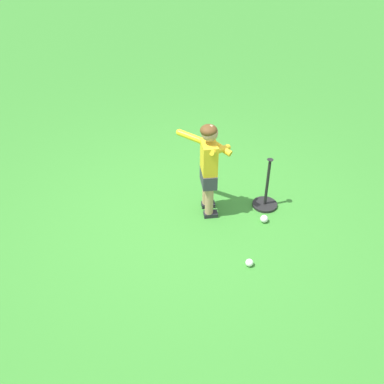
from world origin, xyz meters
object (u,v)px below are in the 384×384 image
(play_ball_far_right, at_px, (264,219))
(batting_tee, at_px, (265,198))
(play_ball_far_left, at_px, (249,263))
(child_batter, at_px, (209,162))

(play_ball_far_right, distance_m, batting_tee, 0.29)
(play_ball_far_right, height_order, play_ball_far_left, play_ball_far_right)
(play_ball_far_left, xyz_separation_m, batting_tee, (0.32, -0.92, 0.07))
(play_ball_far_left, bearing_deg, batting_tee, -70.73)
(play_ball_far_right, relative_size, play_ball_far_left, 1.10)
(batting_tee, bearing_deg, child_batter, 43.26)
(child_batter, distance_m, play_ball_far_right, 0.88)
(child_batter, bearing_deg, play_ball_far_left, 149.88)
(child_batter, height_order, play_ball_far_right, child_batter)
(play_ball_far_right, bearing_deg, play_ball_far_left, 106.35)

